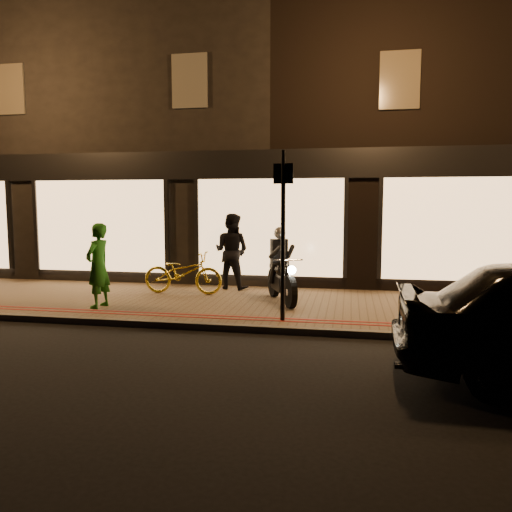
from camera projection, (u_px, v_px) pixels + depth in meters
The scene contains 10 objects.
ground at pixel (233, 332), 8.58m from camera, with size 90.00×90.00×0.00m, color black.
sidewalk at pixel (254, 305), 10.53m from camera, with size 50.00×4.00×0.12m, color brown.
kerb_stone at pixel (233, 328), 8.62m from camera, with size 50.00×0.14×0.12m, color #59544C.
red_kerb_lines at pixel (239, 318), 9.10m from camera, with size 50.00×0.26×0.01m.
building_row at pixel (293, 143), 16.91m from camera, with size 48.00×10.11×8.50m.
motorcycle at pixel (281, 273), 10.57m from camera, with size 0.92×1.83×1.59m.
sign_post at pixel (283, 227), 8.74m from camera, with size 0.35×0.09×3.00m.
bicycle_gold at pixel (183, 273), 11.49m from camera, with size 0.65×1.86×0.98m, color gold.
person_green at pixel (98, 266), 9.95m from camera, with size 0.62×0.41×1.70m, color #22701E.
person_dark at pixel (232, 251), 12.14m from camera, with size 0.89×0.70×1.84m, color black.
Camera 1 is at (1.96, -8.17, 2.22)m, focal length 35.00 mm.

